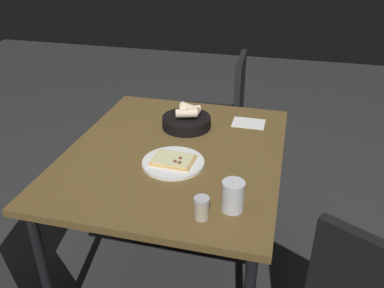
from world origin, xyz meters
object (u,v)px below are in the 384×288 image
dining_table (175,162)px  chair_spare (221,109)px  pepper_shaker (202,209)px  bread_basket (187,120)px  pizza_plate (173,162)px  beer_glass (233,198)px

dining_table → chair_spare: bearing=-91.9°
dining_table → pepper_shaker: pepper_shaker is taller
dining_table → bread_basket: size_ratio=4.65×
pizza_plate → beer_glass: beer_glass is taller
pepper_shaker → dining_table: bearing=-62.6°
dining_table → beer_glass: size_ratio=9.91×
pizza_plate → bread_basket: bearing=-84.1°
pepper_shaker → bread_basket: bearing=-71.0°
dining_table → pizza_plate: bearing=103.8°
bread_basket → beer_glass: bearing=118.6°
pizza_plate → beer_glass: (-0.29, 0.24, 0.04)m
chair_spare → pepper_shaker: bearing=97.6°
dining_table → bread_basket: bearing=-87.8°
dining_table → pepper_shaker: 0.49m
dining_table → beer_glass: beer_glass is taller
pepper_shaker → chair_spare: (0.19, -1.40, -0.25)m
beer_glass → bread_basket: bearing=-61.4°
beer_glass → chair_spare: (0.28, -1.33, -0.26)m
dining_table → pizza_plate: (-0.03, 0.11, 0.07)m
bread_basket → pepper_shaker: size_ratio=2.91×
dining_table → beer_glass: (-0.31, 0.35, 0.11)m
bread_basket → pepper_shaker: (-0.23, 0.67, 0.00)m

